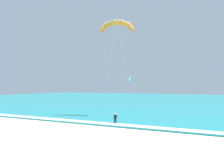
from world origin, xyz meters
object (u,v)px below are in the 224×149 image
at_px(kitesurfer, 115,118).
at_px(kite_distant, 130,79).
at_px(surfboard, 115,125).
at_px(kite_primary, 117,25).

distance_m(kitesurfer, kite_distant, 45.74).
height_order(surfboard, kitesurfer, kitesurfer).
height_order(kite_primary, kite_distant, kite_primary).
bearing_deg(kite_distant, kite_primary, -73.62).
xyz_separation_m(surfboard, kite_primary, (-3.07, 7.62, 16.74)).
xyz_separation_m(kite_primary, kite_distant, (-10.44, 35.51, -8.73)).
bearing_deg(surfboard, kite_primary, 111.91).
xyz_separation_m(kitesurfer, kite_primary, (-3.06, 7.61, 15.83)).
bearing_deg(kitesurfer, surfboard, -75.17).
relative_size(kite_primary, kite_distant, 4.37).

